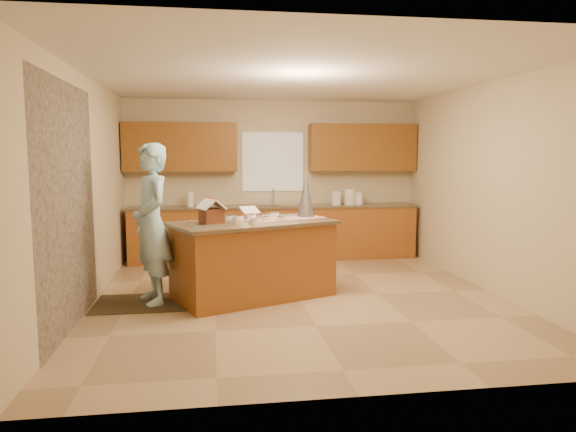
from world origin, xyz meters
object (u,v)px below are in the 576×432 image
object	(u,v)px
island_base	(253,261)
boy	(152,224)
tinsel_tree	(306,195)
gingerbread_house	(211,213)

from	to	relation	value
island_base	boy	xyz separation A→B (m)	(-1.20, -0.11, 0.50)
island_base	tinsel_tree	bearing A→B (deg)	3.67
island_base	tinsel_tree	distance (m)	1.13
gingerbread_house	boy	bearing A→B (deg)	167.22
island_base	gingerbread_house	distance (m)	0.85
island_base	boy	distance (m)	1.31
island_base	tinsel_tree	xyz separation A→B (m)	(0.73, 0.36, 0.78)
boy	island_base	bearing A→B (deg)	73.02
island_base	boy	size ratio (longest dim) A/B	0.99
tinsel_tree	gingerbread_house	world-z (taller)	tinsel_tree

